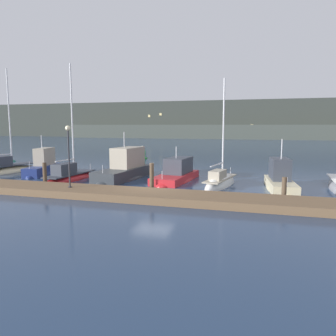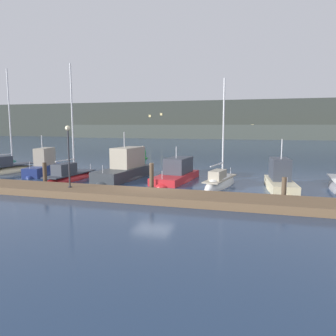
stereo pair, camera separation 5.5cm
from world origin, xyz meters
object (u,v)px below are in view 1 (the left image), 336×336
Objects in this scene: dock_lamppost at (68,146)px; rowboat_adrift at (5,161)px; motorboat_berth_5 at (176,177)px; motorboat_berth_7 at (280,184)px; sailboat_berth_3 at (70,178)px; channel_buoy at (142,154)px; motorboat_berth_2 at (43,170)px; sailboat_berth_6 at (220,184)px; motorboat_berth_4 at (125,173)px; sailboat_berth_1 at (6,171)px.

dock_lamppost reaches higher than rowboat_adrift.
motorboat_berth_5 is 1.16× the size of motorboat_berth_7.
sailboat_berth_3 is 17.52m from channel_buoy.
dock_lamppost is at bearing -43.51° from motorboat_berth_2.
sailboat_berth_6 reaches higher than motorboat_berth_5.
sailboat_berth_3 is at bearing -153.90° from motorboat_berth_4.
motorboat_berth_7 is (20.27, -1.39, -0.05)m from motorboat_berth_2.
motorboat_berth_7 is (4.14, -0.15, 0.27)m from sailboat_berth_6.
sailboat_berth_6 is 1.48× the size of motorboat_berth_7.
sailboat_berth_1 is 1.18× the size of sailboat_berth_6.
motorboat_berth_5 is 25.18m from rowboat_adrift.
rowboat_adrift is (-31.77, 9.31, -0.37)m from motorboat_berth_7.
motorboat_berth_4 is (12.01, 0.07, 0.29)m from sailboat_berth_1.
sailboat_berth_1 is at bearing 176.99° from motorboat_berth_7.
sailboat_berth_3 reaches higher than sailboat_berth_6.
channel_buoy is at bearing 26.59° from rowboat_adrift.
rowboat_adrift is at bearing 145.43° from motorboat_berth_2.
sailboat_berth_3 is 1.45× the size of motorboat_berth_5.
sailboat_berth_6 is 20.88m from channel_buoy.
sailboat_berth_3 is 18.44m from rowboat_adrift.
motorboat_berth_4 is 16.16m from channel_buoy.
channel_buoy is at bearing 119.55° from motorboat_berth_5.
dock_lamppost is (11.20, -6.75, 2.89)m from sailboat_berth_1.
dock_lamppost is (-13.04, -5.47, 2.72)m from motorboat_berth_7.
rowboat_adrift is at bearing 133.14° from sailboat_berth_1.
motorboat_berth_2 is at bearing -179.54° from motorboat_berth_5.
rowboat_adrift is (-11.49, 7.92, -0.43)m from motorboat_berth_2.
motorboat_berth_4 is (8.04, -0.04, 0.06)m from motorboat_berth_2.
dock_lamppost is at bearing -126.78° from motorboat_berth_5.
sailboat_berth_6 is at bearing -3.20° from sailboat_berth_1.
sailboat_berth_1 is 3.22× the size of rowboat_adrift.
sailboat_berth_1 reaches higher than motorboat_berth_4.
rowboat_adrift is at bearing 163.67° from motorboat_berth_7.
channel_buoy is (-4.34, 15.56, 0.13)m from motorboat_berth_4.
dock_lamppost reaches higher than channel_buoy.
motorboat_berth_4 is 4.39× the size of channel_buoy.
sailboat_berth_3 is at bearing -165.97° from motorboat_berth_5.
motorboat_berth_2 is 0.73× the size of motorboat_berth_4.
rowboat_adrift is (-18.72, 14.78, -3.09)m from dock_lamppost.
motorboat_berth_7 is (24.24, -1.28, 0.17)m from sailboat_berth_1.
sailboat_berth_3 is 16.23m from motorboat_berth_7.
motorboat_berth_7 is 1.48× the size of dock_lamppost.
motorboat_berth_4 is at bearing 173.70° from motorboat_berth_7.
motorboat_berth_4 is 4.40m from motorboat_berth_5.
channel_buoy is (3.70, 15.52, 0.19)m from motorboat_berth_2.
motorboat_berth_2 is at bearing 1.66° from sailboat_berth_1.
motorboat_berth_7 is at bearing -10.77° from motorboat_berth_5.
motorboat_berth_2 is (3.97, 0.12, 0.22)m from sailboat_berth_1.
channel_buoy is at bearing 105.60° from motorboat_berth_4.
sailboat_berth_6 reaches higher than dock_lamppost.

